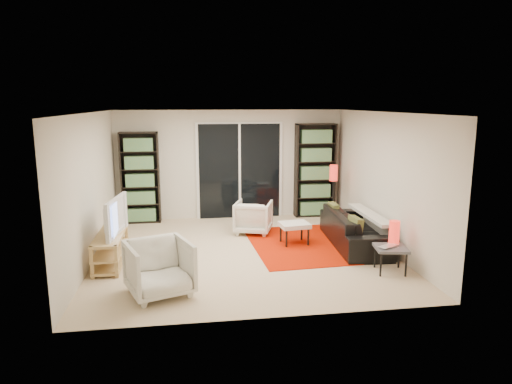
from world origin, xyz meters
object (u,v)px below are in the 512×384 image
(armchair_back, at_px, (253,217))
(bookshelf_left, at_px, (140,178))
(bookshelf_right, at_px, (315,170))
(floor_lamp, at_px, (333,179))
(armchair_front, at_px, (159,268))
(ottoman, at_px, (294,226))
(tv_stand, at_px, (111,249))
(side_table, at_px, (391,250))
(sofa, at_px, (355,229))

(armchair_back, bearing_deg, bookshelf_left, -8.56)
(bookshelf_right, distance_m, floor_lamp, 0.68)
(armchair_front, relative_size, ottoman, 1.46)
(tv_stand, relative_size, side_table, 2.35)
(tv_stand, height_order, side_table, tv_stand)
(tv_stand, bearing_deg, ottoman, 11.11)
(bookshelf_left, height_order, armchair_front, bookshelf_left)
(armchair_back, relative_size, floor_lamp, 0.56)
(bookshelf_left, bearing_deg, floor_lamp, -8.89)
(armchair_back, relative_size, side_table, 1.31)
(bookshelf_left, relative_size, side_table, 3.61)
(tv_stand, relative_size, ottoman, 2.26)
(ottoman, bearing_deg, armchair_front, -140.30)
(sofa, relative_size, side_table, 3.90)
(sofa, xyz_separation_m, side_table, (0.06, -1.37, 0.05))
(tv_stand, bearing_deg, side_table, -12.74)
(armchair_front, height_order, ottoman, armchair_front)
(bookshelf_right, height_order, tv_stand, bookshelf_right)
(bookshelf_right, relative_size, armchair_back, 2.97)
(floor_lamp, bearing_deg, bookshelf_left, 171.11)
(floor_lamp, bearing_deg, armchair_back, -163.51)
(floor_lamp, bearing_deg, ottoman, -130.18)
(bookshelf_left, bearing_deg, bookshelf_right, -0.00)
(armchair_front, bearing_deg, side_table, -15.01)
(bookshelf_left, height_order, floor_lamp, bookshelf_left)
(ottoman, xyz_separation_m, floor_lamp, (1.16, 1.38, 0.60))
(sofa, height_order, armchair_front, armchair_front)
(bookshelf_left, distance_m, bookshelf_right, 3.85)
(armchair_back, relative_size, ottoman, 1.25)
(side_table, relative_size, floor_lamp, 0.43)
(sofa, bearing_deg, tv_stand, 99.34)
(bookshelf_right, distance_m, sofa, 2.36)
(armchair_back, xyz_separation_m, ottoman, (0.64, -0.84, 0.02))
(armchair_front, xyz_separation_m, ottoman, (2.31, 1.92, -0.03))
(bookshelf_left, distance_m, armchair_back, 2.64)
(ottoman, bearing_deg, bookshelf_left, 145.37)
(bookshelf_left, relative_size, tv_stand, 1.53)
(tv_stand, distance_m, sofa, 4.25)
(armchair_front, bearing_deg, tv_stand, 102.54)
(bookshelf_left, distance_m, floor_lamp, 4.13)
(armchair_back, bearing_deg, bookshelf_right, -124.71)
(tv_stand, bearing_deg, armchair_back, 30.15)
(sofa, xyz_separation_m, armchair_front, (-3.39, -1.70, 0.07))
(bookshelf_right, bearing_deg, armchair_back, -143.38)
(side_table, bearing_deg, armchair_front, -174.54)
(bookshelf_left, height_order, tv_stand, bookshelf_left)
(side_table, bearing_deg, armchair_back, 126.06)
(sofa, bearing_deg, bookshelf_left, 64.70)
(tv_stand, bearing_deg, bookshelf_left, 84.73)
(bookshelf_right, height_order, sofa, bookshelf_right)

